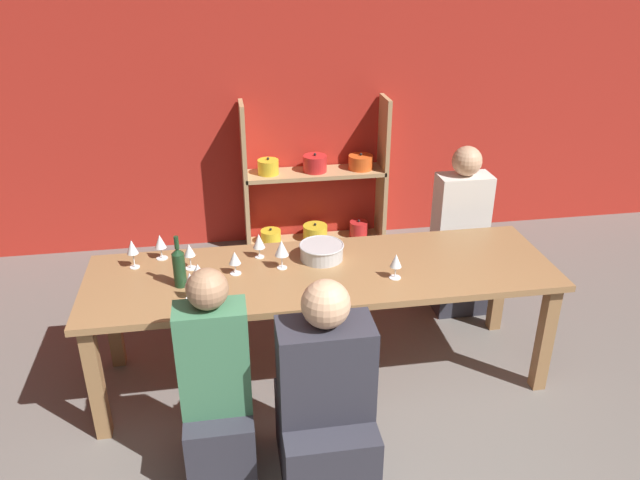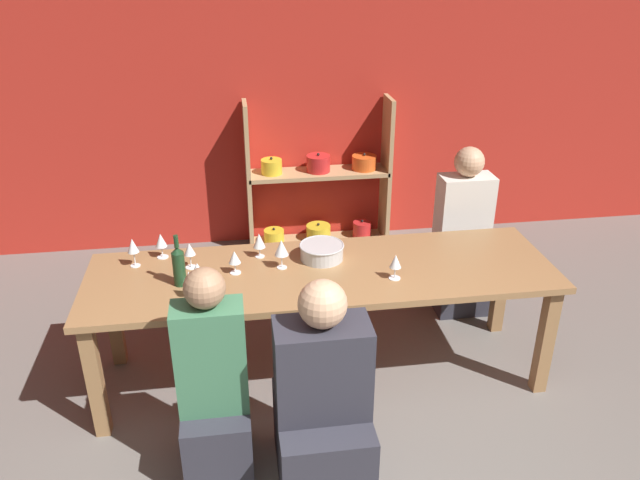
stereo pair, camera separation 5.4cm
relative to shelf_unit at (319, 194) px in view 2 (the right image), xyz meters
name	(u,v)px [view 2 (the right image)]	position (x,y,z in m)	size (l,w,h in m)	color
wall_back_red	(272,92)	(-0.37, 0.20, 0.86)	(8.80, 0.06, 2.70)	red
shelf_unit	(319,194)	(0.00, 0.00, 0.00)	(1.25, 0.30, 1.32)	tan
dining_table	(322,283)	(-0.26, -1.90, 0.19)	(2.76, 0.83, 0.76)	olive
mixing_bowl	(322,251)	(-0.24, -1.75, 0.33)	(0.27, 0.27, 0.10)	#B7BABC
wine_bottle_green	(179,265)	(-1.07, -1.94, 0.40)	(0.07, 0.07, 0.31)	#19381E
wine_glass_empty_a	(281,248)	(-0.49, -1.83, 0.40)	(0.08, 0.08, 0.18)	white
wine_glass_white_a	(259,241)	(-0.61, -1.67, 0.38)	(0.07, 0.07, 0.16)	white
wine_glass_white_b	(395,262)	(0.14, -2.05, 0.38)	(0.07, 0.07, 0.15)	white
wine_glass_red_a	(161,241)	(-1.20, -1.59, 0.38)	(0.07, 0.07, 0.16)	white
wine_glass_red_b	(189,280)	(-1.01, -2.10, 0.38)	(0.07, 0.07, 0.16)	white
wine_glass_empty_b	(190,250)	(-1.02, -1.75, 0.39)	(0.07, 0.07, 0.16)	white
wine_glass_red_c	(235,258)	(-0.77, -1.85, 0.37)	(0.07, 0.07, 0.14)	white
wine_glass_empty_c	(198,270)	(-0.97, -1.98, 0.38)	(0.08, 0.08, 0.15)	white
wine_glass_red_d	(133,247)	(-1.35, -1.68, 0.40)	(0.07, 0.07, 0.18)	white
person_near_a	(322,410)	(-0.38, -2.70, -0.08)	(0.46, 0.57, 1.14)	#2D2D38
person_far_a	(460,249)	(0.88, -1.17, -0.03)	(0.38, 0.47, 1.24)	#2D2D38
person_near_b	(215,399)	(-0.91, -2.58, -0.04)	(0.34, 0.43, 1.19)	#2D2D38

